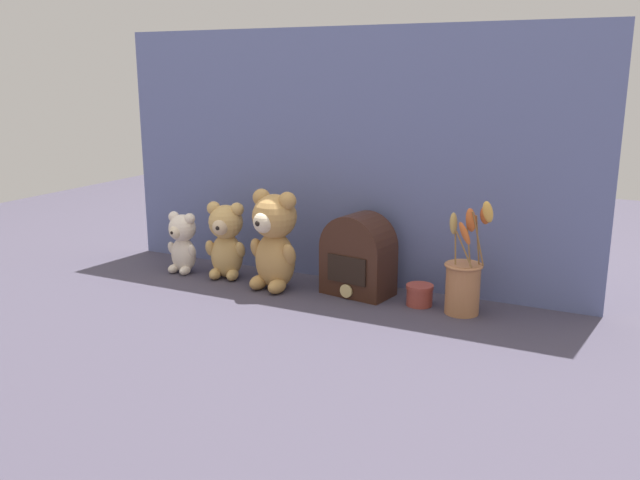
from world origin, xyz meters
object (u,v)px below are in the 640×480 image
at_px(vintage_radio, 358,257).
at_px(decorative_tin_tall, 420,295).
at_px(teddy_bear_small, 182,241).
at_px(teddy_bear_large, 274,238).
at_px(flower_vase, 464,279).
at_px(teddy_bear_medium, 226,239).

relative_size(vintage_radio, decorative_tin_tall, 3.14).
bearing_deg(teddy_bear_small, teddy_bear_large, -2.51).
xyz_separation_m(teddy_bear_small, vintage_radio, (0.58, 0.05, 0.01)).
height_order(vintage_radio, decorative_tin_tall, vintage_radio).
xyz_separation_m(teddy_bear_small, decorative_tin_tall, (0.77, 0.03, -0.07)).
bearing_deg(flower_vase, vintage_radio, 174.88).
distance_m(teddy_bear_small, decorative_tin_tall, 0.78).
xyz_separation_m(teddy_bear_large, decorative_tin_tall, (0.43, 0.05, -0.12)).
bearing_deg(vintage_radio, teddy_bear_medium, -175.29).
relative_size(teddy_bear_large, flower_vase, 0.93).
bearing_deg(teddy_bear_large, flower_vase, 3.76).
bearing_deg(decorative_tin_tall, vintage_radio, 175.53).
xyz_separation_m(teddy_bear_large, flower_vase, (0.55, 0.04, -0.06)).
xyz_separation_m(teddy_bear_medium, decorative_tin_tall, (0.62, 0.02, -0.09)).
xyz_separation_m(flower_vase, decorative_tin_tall, (-0.12, 0.01, -0.07)).
distance_m(teddy_bear_large, teddy_bear_small, 0.35).
bearing_deg(decorative_tin_tall, teddy_bear_medium, -178.11).
height_order(teddy_bear_small, vintage_radio, vintage_radio).
distance_m(flower_vase, vintage_radio, 0.32).
bearing_deg(teddy_bear_small, decorative_tin_tall, 2.55).
distance_m(teddy_bear_medium, vintage_radio, 0.43).
xyz_separation_m(flower_vase, vintage_radio, (-0.31, 0.03, 0.01)).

